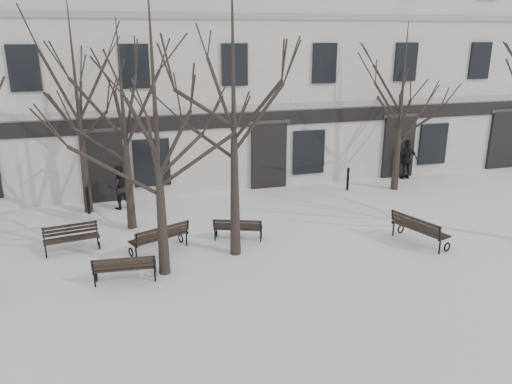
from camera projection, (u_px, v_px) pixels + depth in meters
name	position (u px, v px, depth m)	size (l,w,h in m)	color
ground	(235.00, 275.00, 14.31)	(100.00, 100.00, 0.00)	white
building	(171.00, 57.00, 24.52)	(40.40, 10.20, 11.40)	beige
tree_1	(155.00, 100.00, 12.94)	(5.56, 5.56, 7.94)	black
tree_2	(233.00, 76.00, 14.05)	(6.12, 6.12, 8.75)	black
tree_4	(76.00, 84.00, 17.96)	(5.48, 5.48, 7.83)	black
tree_5	(122.00, 102.00, 16.47)	(4.98, 4.98, 7.12)	black
tree_6	(403.00, 88.00, 20.93)	(4.97, 4.97, 7.10)	black
bench_1	(125.00, 267.00, 13.72)	(1.75, 0.77, 0.86)	black
bench_2	(238.00, 228.00, 16.58)	(1.69, 1.10, 0.81)	black
bench_3	(71.00, 237.00, 15.78)	(1.73, 0.84, 0.84)	black
bench_4	(160.00, 237.00, 15.66)	(1.96, 1.33, 0.94)	black
bench_5	(419.00, 229.00, 16.27)	(1.28, 2.05, 0.98)	black
bollard_a	(88.00, 200.00, 19.02)	(0.14, 0.14, 1.07)	black
bollard_b	(348.00, 178.00, 21.94)	(0.13, 0.13, 1.03)	black
pedestrian_b	(121.00, 208.00, 19.79)	(0.85, 0.66, 1.74)	black
pedestrian_c	(405.00, 179.00, 23.87)	(1.10, 0.46, 1.87)	black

